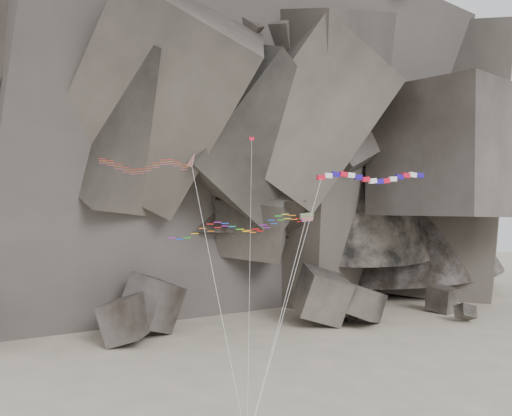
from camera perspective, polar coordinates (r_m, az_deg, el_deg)
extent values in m
cube|color=#47423F|center=(102.33, 18.12, -8.79)|extent=(5.31, 5.77, 4.53)
cube|color=#47423F|center=(78.98, -12.96, -11.20)|extent=(7.60, 7.70, 6.56)
cube|color=#47423F|center=(93.39, 9.49, -9.66)|extent=(5.82, 4.61, 4.86)
cube|color=#47423F|center=(96.04, 20.21, -10.08)|extent=(3.51, 3.12, 3.22)
cube|color=#47423F|center=(83.29, -10.40, -10.10)|extent=(10.18, 8.90, 9.13)
cube|color=#47423F|center=(88.49, 6.55, -9.43)|extent=(8.36, 8.17, 9.24)
cube|color=#47423F|center=(94.26, 7.39, -9.98)|extent=(4.39, 4.68, 4.20)
cube|color=#47423F|center=(92.31, 7.74, -10.01)|extent=(5.17, 5.44, 4.40)
cube|color=#47423F|center=(89.48, 10.45, -10.04)|extent=(9.54, 8.82, 7.04)
cylinder|color=silver|center=(45.95, -3.95, -8.39)|extent=(3.40, 8.71, 21.18)
cube|color=red|center=(50.91, 6.51, 3.04)|extent=(0.67, 0.46, 0.44)
cube|color=white|center=(51.13, 7.24, 3.23)|extent=(0.71, 0.46, 0.49)
cube|color=#1E0C8A|center=(51.31, 7.98, 3.36)|extent=(0.73, 0.46, 0.52)
cube|color=red|center=(51.48, 8.73, 3.36)|extent=(0.73, 0.46, 0.52)
cube|color=white|center=(51.65, 9.47, 3.25)|extent=(0.71, 0.46, 0.50)
cube|color=#1E0C8A|center=(51.85, 10.20, 3.05)|extent=(0.68, 0.46, 0.45)
cube|color=red|center=(52.08, 10.90, 2.83)|extent=(0.70, 0.46, 0.48)
cube|color=white|center=(52.37, 11.59, 2.67)|extent=(0.72, 0.46, 0.52)
cube|color=#1E0C8A|center=(52.71, 12.24, 2.61)|extent=(0.73, 0.46, 0.53)
cube|color=red|center=(53.08, 12.88, 2.68)|extent=(0.72, 0.46, 0.51)
cube|color=white|center=(53.47, 13.50, 2.83)|extent=(0.69, 0.46, 0.46)
cube|color=#1E0C8A|center=(53.85, 14.12, 3.02)|extent=(0.69, 0.46, 0.47)
cube|color=red|center=(54.22, 14.75, 3.17)|extent=(0.72, 0.46, 0.51)
cube|color=white|center=(54.55, 15.39, 3.22)|extent=(0.73, 0.46, 0.53)
cube|color=#1E0C8A|center=(54.84, 16.04, 3.16)|extent=(0.72, 0.46, 0.51)
cylinder|color=silver|center=(46.63, 3.20, -9.05)|extent=(8.10, 7.75, 19.89)
cube|color=#BFDF0C|center=(49.30, 5.09, -0.82)|extent=(1.26, 0.58, 0.68)
cube|color=#0CB219|center=(49.15, 5.14, -1.13)|extent=(1.05, 0.43, 0.47)
cylinder|color=silver|center=(46.30, 2.35, -11.26)|extent=(6.46, 6.76, 16.51)
cube|color=red|center=(54.81, -0.43, 6.96)|extent=(0.49, 0.09, 0.31)
cube|color=#1E0C8A|center=(54.79, -0.60, 6.96)|extent=(0.18, 0.06, 0.32)
cylinder|color=silver|center=(48.32, -0.63, -6.37)|extent=(2.79, 13.00, 23.74)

